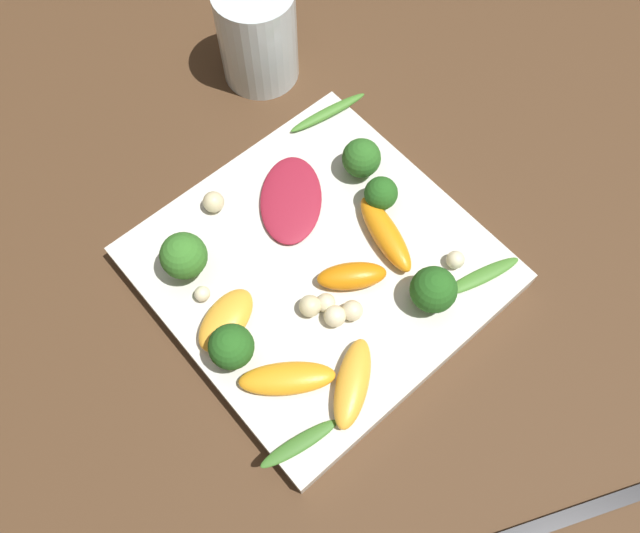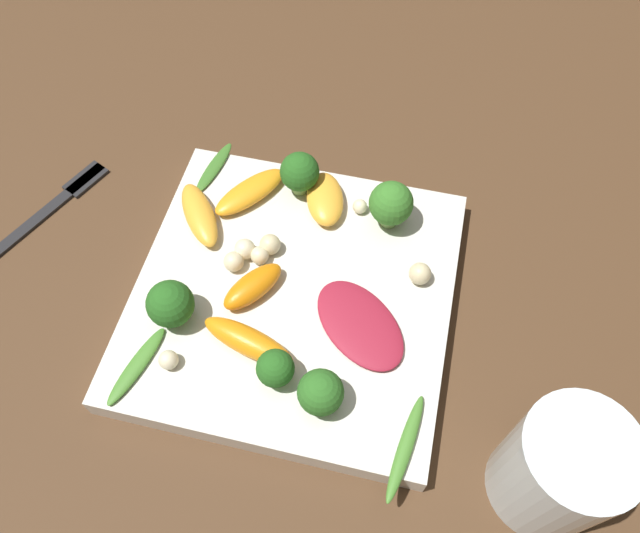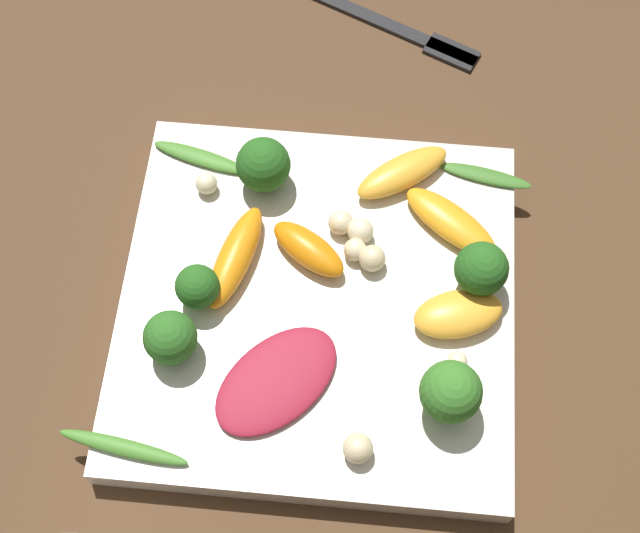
% 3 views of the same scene
% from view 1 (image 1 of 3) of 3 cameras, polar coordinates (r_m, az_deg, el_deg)
% --- Properties ---
extents(ground_plane, '(2.40, 2.40, 0.00)m').
position_cam_1_polar(ground_plane, '(0.55, -0.12, -0.57)').
color(ground_plane, '#4C331E').
extents(plate, '(0.26, 0.26, 0.02)m').
position_cam_1_polar(plate, '(0.54, -0.12, -0.07)').
color(plate, silver).
rests_on(plate, ground_plane).
extents(drinking_glass, '(0.08, 0.08, 0.10)m').
position_cam_1_polar(drinking_glass, '(0.65, -5.74, 20.33)').
color(drinking_glass, silver).
rests_on(drinking_glass, ground_plane).
extents(radicchio_leaf_0, '(0.10, 0.10, 0.01)m').
position_cam_1_polar(radicchio_leaf_0, '(0.56, -2.67, 6.15)').
color(radicchio_leaf_0, maroon).
rests_on(radicchio_leaf_0, plate).
extents(orange_segment_0, '(0.04, 0.08, 0.02)m').
position_cam_1_polar(orange_segment_0, '(0.54, 6.00, 3.00)').
color(orange_segment_0, orange).
rests_on(orange_segment_0, plate).
extents(orange_segment_1, '(0.08, 0.07, 0.02)m').
position_cam_1_polar(orange_segment_1, '(0.49, -3.02, -10.18)').
color(orange_segment_1, orange).
rests_on(orange_segment_1, plate).
extents(orange_segment_2, '(0.07, 0.06, 0.02)m').
position_cam_1_polar(orange_segment_2, '(0.49, 2.99, -10.59)').
color(orange_segment_2, '#FCAD33').
rests_on(orange_segment_2, plate).
extents(orange_segment_3, '(0.07, 0.05, 0.02)m').
position_cam_1_polar(orange_segment_3, '(0.51, -8.59, -4.85)').
color(orange_segment_3, '#FCAD33').
rests_on(orange_segment_3, plate).
extents(orange_segment_4, '(0.06, 0.05, 0.02)m').
position_cam_1_polar(orange_segment_4, '(0.52, 2.92, -0.88)').
color(orange_segment_4, orange).
rests_on(orange_segment_4, plate).
extents(broccoli_floret_0, '(0.04, 0.04, 0.05)m').
position_cam_1_polar(broccoli_floret_0, '(0.52, -12.33, 0.90)').
color(broccoli_floret_0, '#84AD5B').
rests_on(broccoli_floret_0, plate).
extents(broccoli_floret_1, '(0.04, 0.04, 0.04)m').
position_cam_1_polar(broccoli_floret_1, '(0.56, 3.81, 9.84)').
color(broccoli_floret_1, '#7A9E51').
rests_on(broccoli_floret_1, plate).
extents(broccoli_floret_2, '(0.04, 0.04, 0.04)m').
position_cam_1_polar(broccoli_floret_2, '(0.48, -8.10, -7.31)').
color(broccoli_floret_2, '#84AD5B').
rests_on(broccoli_floret_2, plate).
extents(broccoli_floret_3, '(0.04, 0.04, 0.04)m').
position_cam_1_polar(broccoli_floret_3, '(0.51, 10.32, -2.13)').
color(broccoli_floret_3, '#84AD5B').
rests_on(broccoli_floret_3, plate).
extents(broccoli_floret_4, '(0.03, 0.03, 0.03)m').
position_cam_1_polar(broccoli_floret_4, '(0.55, 5.59, 6.62)').
color(broccoli_floret_4, '#84AD5B').
rests_on(broccoli_floret_4, plate).
extents(arugula_sprig_0, '(0.07, 0.02, 0.00)m').
position_cam_1_polar(arugula_sprig_0, '(0.49, -1.90, -15.88)').
color(arugula_sprig_0, '#3D7528').
rests_on(arugula_sprig_0, plate).
extents(arugula_sprig_1, '(0.07, 0.03, 0.01)m').
position_cam_1_polar(arugula_sprig_1, '(0.54, 14.60, -0.84)').
color(arugula_sprig_1, '#47842D').
rests_on(arugula_sprig_1, plate).
extents(arugula_sprig_2, '(0.08, 0.02, 0.01)m').
position_cam_1_polar(arugula_sprig_2, '(0.61, 0.75, 13.91)').
color(arugula_sprig_2, '#47842D').
rests_on(arugula_sprig_2, plate).
extents(macadamia_nut_0, '(0.02, 0.02, 0.02)m').
position_cam_1_polar(macadamia_nut_0, '(0.51, 0.53, -3.33)').
color(macadamia_nut_0, beige).
rests_on(macadamia_nut_0, plate).
extents(macadamia_nut_1, '(0.02, 0.02, 0.02)m').
position_cam_1_polar(macadamia_nut_1, '(0.51, 2.97, -4.05)').
color(macadamia_nut_1, beige).
rests_on(macadamia_nut_1, plate).
extents(macadamia_nut_2, '(0.02, 0.02, 0.02)m').
position_cam_1_polar(macadamia_nut_2, '(0.54, 12.27, 0.60)').
color(macadamia_nut_2, beige).
rests_on(macadamia_nut_2, plate).
extents(macadamia_nut_3, '(0.02, 0.02, 0.02)m').
position_cam_1_polar(macadamia_nut_3, '(0.51, -0.93, -3.63)').
color(macadamia_nut_3, beige).
rests_on(macadamia_nut_3, plate).
extents(macadamia_nut_4, '(0.02, 0.02, 0.02)m').
position_cam_1_polar(macadamia_nut_4, '(0.56, -9.71, 5.84)').
color(macadamia_nut_4, beige).
rests_on(macadamia_nut_4, plate).
extents(macadamia_nut_5, '(0.02, 0.02, 0.02)m').
position_cam_1_polar(macadamia_nut_5, '(0.50, 1.36, -4.56)').
color(macadamia_nut_5, beige).
rests_on(macadamia_nut_5, plate).
extents(macadamia_nut_6, '(0.01, 0.01, 0.01)m').
position_cam_1_polar(macadamia_nut_6, '(0.52, -10.72, -2.47)').
color(macadamia_nut_6, beige).
rests_on(macadamia_nut_6, plate).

